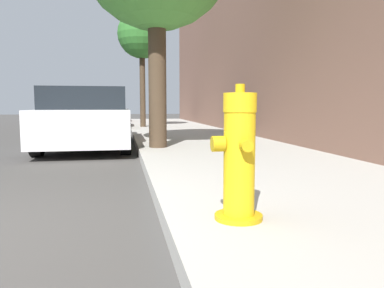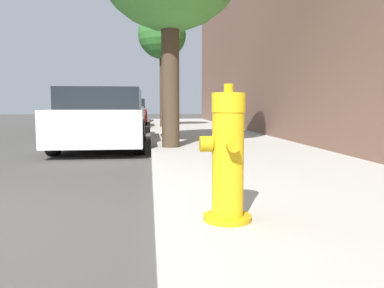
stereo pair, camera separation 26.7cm
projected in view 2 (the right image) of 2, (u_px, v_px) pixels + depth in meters
sidewalk_slab at (345, 213)px, 3.15m from camera, size 3.19×40.00×0.16m
fire_hydrant at (227, 159)px, 2.64m from camera, size 0.37×0.37×0.97m
parked_car_near at (104, 119)px, 8.66m from camera, size 1.87×4.36×1.35m
parked_car_mid at (120, 112)px, 14.50m from camera, size 1.77×3.90×1.49m
parked_car_far at (129, 112)px, 19.44m from camera, size 1.81×4.01×1.31m
street_tree_far at (162, 36)px, 14.14m from camera, size 1.82×1.82×4.40m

